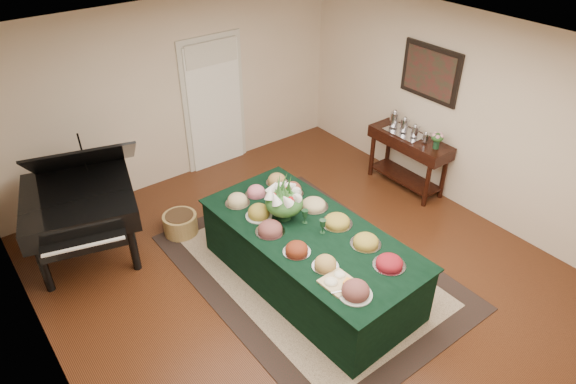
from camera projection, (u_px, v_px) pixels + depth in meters
ground at (303, 275)px, 6.21m from camera, size 6.00×6.00×0.00m
area_rug at (310, 270)px, 6.28m from camera, size 2.54×3.55×0.01m
kitchen_doorway at (214, 105)px, 7.92m from camera, size 1.05×0.07×2.10m
buffet_table at (309, 257)px, 5.91m from camera, size 1.37×2.72×0.76m
food_platters at (305, 225)px, 5.72m from camera, size 1.03×2.36×0.13m
cutting_board at (337, 279)px, 5.01m from camera, size 0.32×0.32×0.10m
green_goblets at (314, 221)px, 5.71m from camera, size 0.12×0.34×0.18m
floral_centerpiece at (284, 199)px, 5.77m from camera, size 0.45×0.45×0.45m
grand_piano at (80, 201)px, 6.14m from camera, size 1.69×1.79×1.61m
wicker_basket at (181, 224)px, 6.83m from camera, size 0.45×0.45×0.28m
mahogany_sideboard at (409, 148)px, 7.54m from camera, size 0.45×1.28×0.84m
tea_service at (407, 127)px, 7.43m from camera, size 0.34×0.74×0.30m
pink_bouquet at (437, 138)px, 7.04m from camera, size 0.19×0.19×0.24m
wall_painting at (430, 73)px, 7.04m from camera, size 0.05×0.95×0.75m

